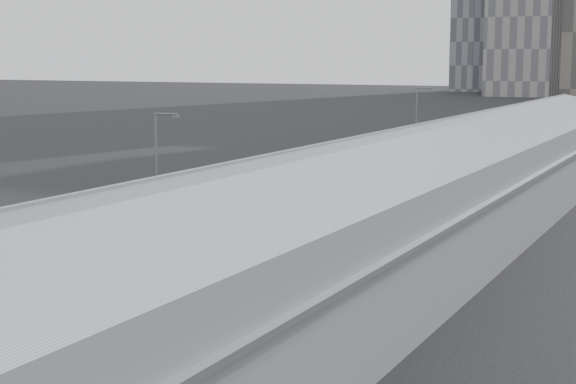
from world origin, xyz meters
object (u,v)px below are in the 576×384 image
Objects in this scene: street_lamp_far at (418,118)px; bus_6 at (454,157)px; street_lamp_near at (159,167)px; shipping_container at (434,141)px; bus_3 at (291,211)px; bus_5 at (416,167)px; bus_4 at (364,188)px; suv at (484,137)px; bus_2 at (158,255)px.

bus_6 is at bearing -50.22° from street_lamp_far.
street_lamp_near is 1.62× the size of shipping_container.
bus_6 is (0.06, 40.95, -0.08)m from bus_3.
street_lamp_near reaches higher than bus_5.
bus_6 is (0.21, 26.66, 0.10)m from bus_4.
suv is at bearing 97.84° from bus_5.
bus_3 is 28.79m from bus_5.
bus_2 is 1.40× the size of street_lamp_near.
bus_5 is at bearing 88.17° from bus_3.
bus_2 is at bearing -84.23° from street_lamp_far.
bus_2 is 2.46× the size of suv.
street_lamp_near is (-7.33, -6.00, 3.49)m from bus_3.
suv is at bearing 87.28° from street_lamp_far.
bus_6 is 47.66m from street_lamp_near.
bus_5 is at bearing 86.22° from bus_2.
street_lamp_far is 1.78× the size of suv.
street_lamp_far is at bearing 132.80° from bus_6.
bus_4 reaches higher than shipping_container.
suv is (-5.54, 48.91, -0.99)m from bus_5.
suv is at bearing 102.21° from bus_6.
street_lamp_near is 67.44m from shipping_container.
bus_6 is 37.23m from suv.
suv is at bearing 101.04° from bus_4.
bus_6 is at bearing 81.06° from street_lamp_near.
bus_3 reaches higher than shipping_container.
bus_3 is at bearing 84.40° from bus_2.
bus_2 is at bearing -67.48° from suv.
shipping_container is (-8.66, 61.31, -0.40)m from bus_3.
bus_3 is 0.99× the size of bus_5.
bus_3 is 50.33m from street_lamp_far.
bus_3 reaches higher than suv.
bus_3 is 2.48× the size of shipping_container.
bus_4 is at bearing 85.69° from bus_2.
suv is (-5.88, 77.69, -0.97)m from bus_3.
bus_6 is 2.56× the size of suv.
street_lamp_far is (0.12, 55.69, 0.07)m from street_lamp_near.
street_lamp_far is (-7.07, 35.39, 3.74)m from bus_4.
bus_5 is 33.58m from shipping_container.
bus_4 is 21.84m from street_lamp_near.
street_lamp_near reaches higher than bus_2.
bus_6 is 1.43× the size of street_lamp_far.
bus_3 is 1.05× the size of bus_6.
bus_5 is 1.06× the size of bus_6.
bus_2 is 0.91× the size of bus_3.
street_lamp_near is at bearing -103.62° from bus_4.
bus_6 reaches higher than suv.
bus_5 is 49.23m from suv.
bus_6 is at bearing 95.43° from bus_4.
street_lamp_near reaches higher than shipping_container.
bus_3 is at bearing 39.33° from street_lamp_near.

